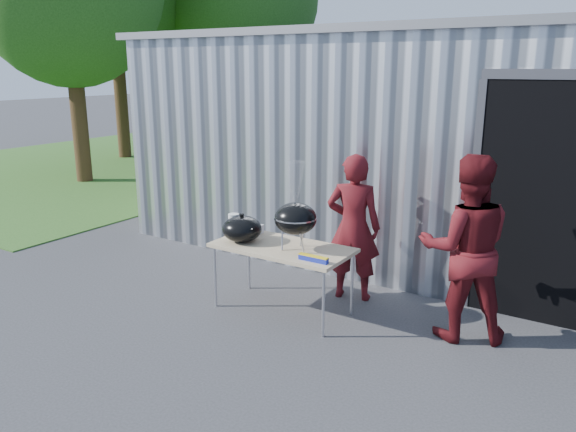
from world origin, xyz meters
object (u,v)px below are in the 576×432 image
Objects in this scene: folding_table at (282,249)px; kettle_grill at (296,211)px; person_cook at (353,227)px; person_bystander at (465,248)px.

kettle_grill reaches higher than folding_table.
person_cook reaches higher than kettle_grill.
folding_table is at bearing -11.03° from person_bystander.
folding_table is at bearing 170.09° from kettle_grill.
person_bystander is at bearing 151.30° from person_cook.
folding_table is 0.49m from kettle_grill.
person_cook is at bearing 57.86° from folding_table.
kettle_grill is at bearing -8.46° from person_bystander.
kettle_grill is (0.19, -0.03, 0.46)m from folding_table.
person_cook is (0.47, 0.75, 0.14)m from folding_table.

